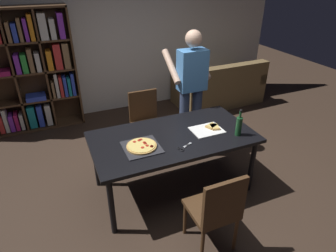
% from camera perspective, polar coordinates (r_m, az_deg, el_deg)
% --- Properties ---
extents(ground_plane, '(12.00, 12.00, 0.00)m').
position_cam_1_polar(ground_plane, '(3.73, 0.92, -11.86)').
color(ground_plane, '#38281E').
extents(back_wall, '(6.40, 0.10, 2.80)m').
position_cam_1_polar(back_wall, '(5.41, -10.74, 17.36)').
color(back_wall, silver).
rests_on(back_wall, ground_plane).
extents(dining_table, '(1.85, 0.98, 0.75)m').
position_cam_1_polar(dining_table, '(3.33, 1.02, -2.90)').
color(dining_table, black).
rests_on(dining_table, ground_plane).
extents(chair_near_camera, '(0.42, 0.42, 0.90)m').
position_cam_1_polar(chair_near_camera, '(2.76, 9.57, -15.80)').
color(chair_near_camera, '#472D19').
rests_on(chair_near_camera, ground_plane).
extents(chair_far_side, '(0.42, 0.42, 0.90)m').
position_cam_1_polar(chair_far_side, '(4.20, -4.42, 1.56)').
color(chair_far_side, '#472D19').
rests_on(chair_far_side, ground_plane).
extents(couch, '(1.73, 0.90, 0.85)m').
position_cam_1_polar(couch, '(5.90, 10.12, 7.22)').
color(couch, brown).
rests_on(couch, ground_plane).
extents(bookshelf, '(1.40, 0.35, 1.95)m').
position_cam_1_polar(bookshelf, '(5.16, -25.43, 9.98)').
color(bookshelf, '#513823').
rests_on(bookshelf, ground_plane).
extents(person_serving_pizza, '(0.55, 0.54, 1.75)m').
position_cam_1_polar(person_serving_pizza, '(4.04, 4.58, 7.93)').
color(person_serving_pizza, '#38476B').
rests_on(person_serving_pizza, ground_plane).
extents(pepperoni_pizza_on_tray, '(0.38, 0.38, 0.04)m').
position_cam_1_polar(pepperoni_pizza_on_tray, '(3.09, -5.22, -4.02)').
color(pepperoni_pizza_on_tray, '#2D2D33').
rests_on(pepperoni_pizza_on_tray, dining_table).
extents(pizza_slices_on_towel, '(0.36, 0.28, 0.03)m').
position_cam_1_polar(pizza_slices_on_towel, '(3.44, 8.10, -0.56)').
color(pizza_slices_on_towel, white).
rests_on(pizza_slices_on_towel, dining_table).
extents(wine_bottle, '(0.07, 0.07, 0.32)m').
position_cam_1_polar(wine_bottle, '(3.35, 13.80, 0.05)').
color(wine_bottle, '#194723').
rests_on(wine_bottle, dining_table).
extents(kitchen_scissors, '(0.20, 0.13, 0.01)m').
position_cam_1_polar(kitchen_scissors, '(3.07, 3.02, -4.29)').
color(kitchen_scissors, silver).
rests_on(kitchen_scissors, dining_table).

